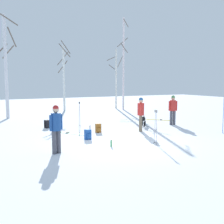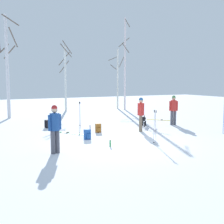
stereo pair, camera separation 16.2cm
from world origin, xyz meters
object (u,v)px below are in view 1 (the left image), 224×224
(person_0, at_px, (141,112))
(birch_tree_5, at_px, (123,63))
(ski_pair_lying_1, at_px, (68,133))
(person_1, at_px, (173,108))
(ski_pair_lying_0, at_px, (160,120))
(ski_pair_planted_0, at_px, (223,115))
(water_bottle_1, at_px, (90,128))
(birch_tree_3, at_px, (64,76))
(birch_tree_4, at_px, (116,78))
(ski_poles_1, at_px, (79,113))
(backpack_0, at_px, (98,128))
(water_bottle_0, at_px, (111,143))
(backpack_2, at_px, (88,135))
(ski_poles_0, at_px, (156,126))
(backpack_1, at_px, (47,124))
(person_2, at_px, (56,126))
(dog, at_px, (143,119))
(birch_tree_2, at_px, (6,65))

(person_0, relative_size, birch_tree_5, 0.22)
(person_0, height_order, ski_pair_lying_1, person_0)
(person_1, relative_size, ski_pair_lying_0, 1.14)
(ski_pair_planted_0, xyz_separation_m, water_bottle_1, (-5.45, 3.87, -0.80))
(birch_tree_3, xyz_separation_m, birch_tree_4, (4.92, -0.13, -0.10))
(person_0, relative_size, ski_poles_1, 1.23)
(person_1, bearing_deg, birch_tree_4, 80.78)
(ski_pair_lying_0, relative_size, ski_poles_1, 1.09)
(person_0, distance_m, backpack_0, 2.30)
(backpack_0, height_order, birch_tree_5, birch_tree_5)
(water_bottle_0, bearing_deg, backpack_2, 99.99)
(ski_pair_planted_0, distance_m, ski_poles_0, 4.45)
(ski_pair_planted_0, distance_m, water_bottle_0, 6.24)
(ski_pair_lying_0, xyz_separation_m, backpack_1, (-7.32, 0.38, 0.20))
(person_2, xyz_separation_m, backpack_1, (1.02, 5.39, -0.77))
(person_2, distance_m, water_bottle_1, 4.96)
(ski_pair_lying_1, distance_m, birch_tree_4, 12.79)
(person_2, height_order, water_bottle_1, person_2)
(person_2, height_order, backpack_2, person_2)
(dog, height_order, ski_poles_0, ski_poles_0)
(ski_pair_lying_1, bearing_deg, backpack_1, 105.87)
(birch_tree_3, bearing_deg, ski_pair_planted_0, -73.72)
(ski_poles_1, relative_size, birch_tree_3, 0.24)
(birch_tree_2, bearing_deg, dog, -47.35)
(dog, height_order, backpack_0, dog)
(ski_poles_1, bearing_deg, ski_pair_planted_0, -41.67)
(backpack_2, bearing_deg, birch_tree_2, 104.37)
(birch_tree_5, bearing_deg, backpack_2, -126.71)
(person_2, height_order, ski_poles_1, person_2)
(person_2, distance_m, birch_tree_5, 15.51)
(ski_poles_0, bearing_deg, backpack_0, 106.13)
(person_2, distance_m, ski_poles_1, 5.75)
(person_0, distance_m, water_bottle_1, 2.80)
(person_1, xyz_separation_m, backpack_0, (-4.84, -0.18, -0.77))
(person_2, height_order, birch_tree_4, birch_tree_4)
(dog, xyz_separation_m, water_bottle_0, (-3.84, -3.51, -0.26))
(ski_pair_lying_0, bearing_deg, backpack_1, 177.02)
(ski_pair_lying_1, height_order, birch_tree_4, birch_tree_4)
(birch_tree_2, distance_m, birch_tree_3, 5.67)
(ski_poles_1, height_order, birch_tree_2, birch_tree_2)
(backpack_0, xyz_separation_m, water_bottle_0, (-0.79, -2.93, -0.09))
(backpack_1, bearing_deg, ski_pair_planted_0, -36.04)
(person_2, bearing_deg, birch_tree_2, 92.02)
(backpack_1, bearing_deg, person_2, -100.72)
(water_bottle_0, distance_m, birch_tree_5, 14.48)
(ski_pair_lying_1, xyz_separation_m, birch_tree_5, (7.91, 8.42, 4.07))
(person_1, relative_size, ski_poles_1, 1.23)
(backpack_2, distance_m, water_bottle_1, 2.47)
(ski_poles_1, height_order, birch_tree_4, birch_tree_4)
(dog, relative_size, birch_tree_3, 0.12)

